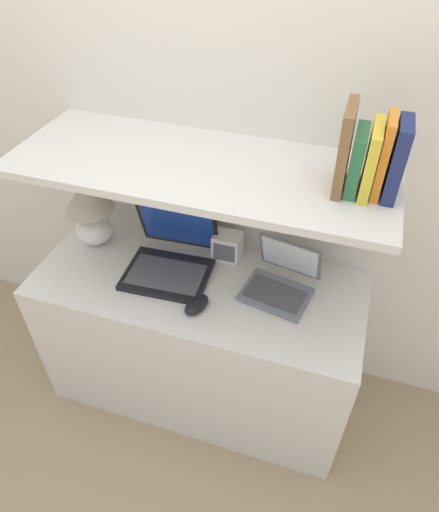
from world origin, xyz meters
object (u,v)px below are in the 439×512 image
(laptop_large, at_px, (171,258))
(book_yellow, at_px, (371,160))
(laptop_small, at_px, (280,281))
(book_navy, at_px, (397,160))
(table_lamp, at_px, (90,208))
(computer_mouse, at_px, (197,305))
(router_box, at_px, (227,246))
(book_brown, at_px, (345,149))
(book_green, at_px, (357,161))
(book_orange, at_px, (383,157))

(laptop_large, bearing_deg, book_yellow, 1.80)
(laptop_small, distance_m, book_navy, 0.63)
(table_lamp, bearing_deg, computer_mouse, -23.31)
(router_box, bearing_deg, book_brown, -16.41)
(computer_mouse, bearing_deg, laptop_small, 35.21)
(book_navy, distance_m, book_green, 0.11)
(table_lamp, height_order, computer_mouse, table_lamp)
(router_box, bearing_deg, table_lamp, -172.44)
(book_green, bearing_deg, router_box, 165.03)
(laptop_large, bearing_deg, computer_mouse, -45.46)
(book_green, distance_m, book_brown, 0.05)
(book_orange, bearing_deg, laptop_large, -178.28)
(computer_mouse, bearing_deg, book_navy, 19.51)
(book_orange, height_order, book_brown, book_brown)
(table_lamp, relative_size, book_yellow, 1.45)
(table_lamp, height_order, laptop_small, table_lamp)
(computer_mouse, distance_m, router_box, 0.32)
(router_box, distance_m, book_orange, 0.76)
(book_orange, xyz_separation_m, book_brown, (-0.11, 0.00, 0.01))
(laptop_small, height_order, book_navy, book_navy)
(laptop_small, relative_size, computer_mouse, 2.21)
(computer_mouse, distance_m, book_yellow, 0.78)
(table_lamp, bearing_deg, router_box, 7.56)
(laptop_small, xyz_separation_m, computer_mouse, (-0.27, -0.19, -0.02))
(laptop_small, height_order, computer_mouse, laptop_small)
(table_lamp, height_order, book_navy, book_navy)
(book_yellow, bearing_deg, router_box, 166.25)
(book_navy, bearing_deg, book_green, 180.00)
(laptop_large, xyz_separation_m, router_box, (0.19, 0.14, 0.01))
(table_lamp, xyz_separation_m, computer_mouse, (0.55, -0.24, -0.15))
(laptop_small, relative_size, book_navy, 1.24)
(table_lamp, xyz_separation_m, book_green, (1.00, -0.04, 0.41))
(router_box, bearing_deg, laptop_small, -25.81)
(laptop_large, relative_size, computer_mouse, 2.69)
(book_orange, bearing_deg, laptop_small, -178.47)
(table_lamp, relative_size, book_orange, 1.26)
(book_green, bearing_deg, laptop_small, -177.86)
(laptop_large, distance_m, book_orange, 0.89)
(computer_mouse, xyz_separation_m, router_box, (0.02, 0.31, 0.04))
(computer_mouse, xyz_separation_m, book_navy, (0.56, 0.20, 0.59))
(book_green, relative_size, book_brown, 0.74)
(laptop_large, relative_size, book_navy, 1.51)
(laptop_small, bearing_deg, computer_mouse, -144.79)
(computer_mouse, relative_size, book_navy, 0.56)
(laptop_small, bearing_deg, book_green, 2.14)
(table_lamp, bearing_deg, laptop_small, -3.18)
(book_navy, xyz_separation_m, book_green, (-0.11, 0.00, -0.02))
(laptop_large, relative_size, router_box, 2.98)
(table_lamp, distance_m, book_green, 1.08)
(table_lamp, xyz_separation_m, book_yellow, (1.04, -0.04, 0.42))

